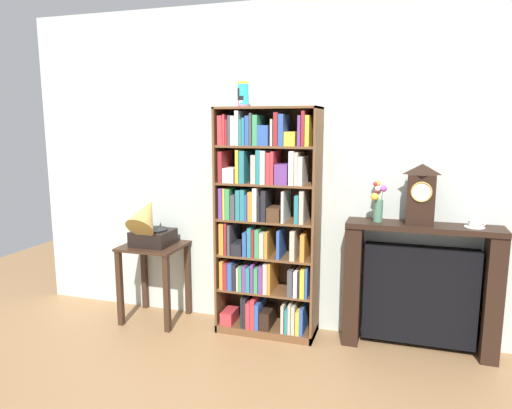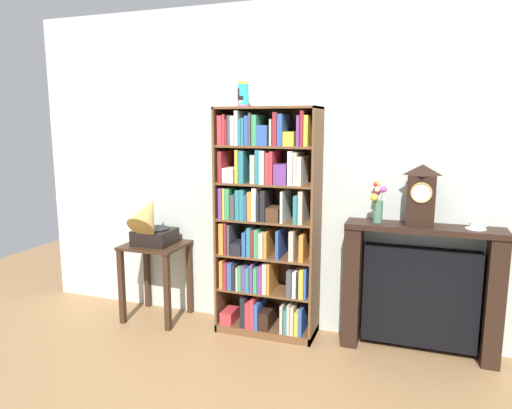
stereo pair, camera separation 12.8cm
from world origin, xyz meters
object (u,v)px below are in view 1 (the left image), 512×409
(teacup_with_saucer, at_px, (475,224))
(cup_stack, at_px, (243,94))
(flower_vase, at_px, (378,202))
(gramophone, at_px, (149,225))
(fireplace_mantel, at_px, (420,288))
(side_table_left, at_px, (154,265))
(bookshelf, at_px, (265,225))
(mantel_clock, at_px, (421,194))

(teacup_with_saucer, bearing_deg, cup_stack, -177.98)
(flower_vase, bearing_deg, teacup_with_saucer, -0.09)
(gramophone, bearing_deg, teacup_with_saucer, 3.59)
(fireplace_mantel, relative_size, teacup_with_saucer, 7.88)
(side_table_left, xyz_separation_m, fireplace_mantel, (2.14, 0.12, -0.01))
(bookshelf, distance_m, gramophone, 0.97)
(teacup_with_saucer, bearing_deg, mantel_clock, -179.65)
(side_table_left, bearing_deg, fireplace_mantel, 3.17)
(fireplace_mantel, xyz_separation_m, mantel_clock, (-0.03, -0.02, 0.70))
(bookshelf, relative_size, flower_vase, 6.05)
(cup_stack, xyz_separation_m, gramophone, (-0.79, -0.10, -1.04))
(flower_vase, xyz_separation_m, teacup_with_saucer, (0.66, -0.00, -0.12))
(fireplace_mantel, height_order, flower_vase, flower_vase)
(bookshelf, bearing_deg, teacup_with_saucer, 1.67)
(bookshelf, distance_m, side_table_left, 1.05)
(gramophone, xyz_separation_m, fireplace_mantel, (2.14, 0.18, -0.37))
(fireplace_mantel, bearing_deg, cup_stack, -176.57)
(bookshelf, relative_size, mantel_clock, 4.14)
(side_table_left, xyz_separation_m, mantel_clock, (2.11, 0.09, 0.69))
(mantel_clock, bearing_deg, teacup_with_saucer, 0.35)
(gramophone, height_order, teacup_with_saucer, gramophone)
(cup_stack, relative_size, teacup_with_saucer, 1.35)
(side_table_left, distance_m, mantel_clock, 2.22)
(bookshelf, xyz_separation_m, cup_stack, (-0.17, -0.02, 1.00))
(side_table_left, bearing_deg, gramophone, -90.00)
(flower_vase, bearing_deg, side_table_left, -176.90)
(bookshelf, bearing_deg, flower_vase, 3.05)
(fireplace_mantel, distance_m, mantel_clock, 0.70)
(cup_stack, relative_size, gramophone, 0.40)
(side_table_left, xyz_separation_m, gramophone, (0.00, -0.06, 0.36))
(cup_stack, bearing_deg, bookshelf, 5.05)
(cup_stack, xyz_separation_m, side_table_left, (-0.79, -0.04, -1.40))
(fireplace_mantel, xyz_separation_m, teacup_with_saucer, (0.33, -0.02, 0.51))
(side_table_left, height_order, mantel_clock, mantel_clock)
(cup_stack, distance_m, gramophone, 1.31)
(bookshelf, xyz_separation_m, mantel_clock, (1.14, 0.04, 0.29))
(teacup_with_saucer, bearing_deg, bookshelf, -178.33)
(fireplace_mantel, bearing_deg, mantel_clock, -143.74)
(cup_stack, distance_m, mantel_clock, 1.49)
(cup_stack, xyz_separation_m, teacup_with_saucer, (1.68, 0.06, -0.91))
(cup_stack, height_order, gramophone, cup_stack)
(gramophone, bearing_deg, cup_stack, 6.89)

